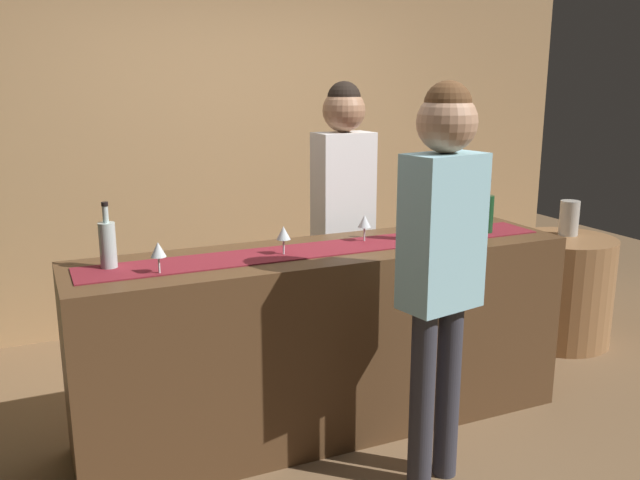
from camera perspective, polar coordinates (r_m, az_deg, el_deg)
ground_plane at (r=3.70m, az=0.59°, el=-15.41°), size 10.00×10.00×0.00m
back_wall at (r=5.03m, az=-8.54°, el=9.55°), size 6.00×0.12×2.90m
bar_counter at (r=3.49m, az=0.61°, el=-8.47°), size 2.54×0.60×0.96m
counter_runner_cloth at (r=3.34m, az=0.63°, el=-0.72°), size 2.41×0.28×0.01m
wine_bottle_amber at (r=3.52m, az=7.82°, el=1.74°), size 0.07×0.07×0.30m
wine_bottle_green at (r=3.77m, az=14.01°, el=2.25°), size 0.07×0.07×0.30m
wine_bottle_clear at (r=3.11m, az=-17.64°, el=-0.33°), size 0.07×0.07×0.30m
wine_glass_near_customer at (r=2.96m, az=-13.61°, el=-0.89°), size 0.07×0.07×0.14m
wine_glass_mid_counter at (r=3.20m, az=-3.13°, el=0.52°), size 0.07×0.07×0.14m
wine_glass_far_end at (r=3.46m, az=3.81°, el=1.53°), size 0.07×0.07×0.14m
bartender at (r=3.97m, az=1.99°, el=3.74°), size 0.35×0.25×1.78m
customer_sipping at (r=2.86m, az=10.33°, el=-0.23°), size 0.37×0.26×1.79m
round_side_table at (r=4.94m, az=19.89°, el=-3.99°), size 0.68×0.68×0.74m
vase_on_side_table at (r=4.90m, az=20.46°, el=1.77°), size 0.13×0.13×0.24m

